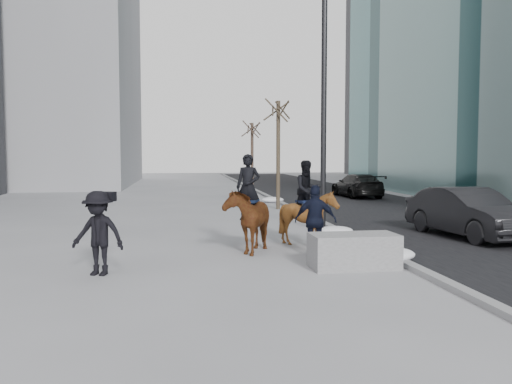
{
  "coord_description": "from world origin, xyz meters",
  "views": [
    {
      "loc": [
        -1.98,
        -13.12,
        2.51
      ],
      "look_at": [
        0.0,
        1.2,
        1.5
      ],
      "focal_mm": 38.0,
      "sensor_mm": 36.0,
      "label": 1
    }
  ],
  "objects": [
    {
      "name": "mounted_left",
      "position": [
        -0.26,
        0.66,
        0.94
      ],
      "size": [
        1.55,
        2.14,
        2.52
      ],
      "color": "#4E1B0F",
      "rests_on": "ground"
    },
    {
      "name": "snow_piles",
      "position": [
        2.7,
        4.05,
        0.16
      ],
      "size": [
        1.42,
        16.49,
        0.36
      ],
      "color": "white",
      "rests_on": "ground"
    },
    {
      "name": "lamppost",
      "position": [
        2.6,
        3.99,
        4.99
      ],
      "size": [
        0.25,
        0.8,
        9.09
      ],
      "color": "black",
      "rests_on": "ground"
    },
    {
      "name": "road",
      "position": [
        7.0,
        10.0,
        0.01
      ],
      "size": [
        8.0,
        90.0,
        0.01
      ],
      "primitive_type": "cube",
      "color": "black",
      "rests_on": "ground"
    },
    {
      "name": "ground",
      "position": [
        0.0,
        0.0,
        0.0
      ],
      "size": [
        120.0,
        120.0,
        0.0
      ],
      "primitive_type": "plane",
      "color": "gray",
      "rests_on": "ground"
    },
    {
      "name": "car_near",
      "position": [
        6.58,
        2.06,
        0.75
      ],
      "size": [
        2.2,
        4.75,
        1.51
      ],
      "primitive_type": "imported",
      "rotation": [
        0.0,
        0.0,
        0.13
      ],
      "color": "black",
      "rests_on": "ground"
    },
    {
      "name": "curb",
      "position": [
        3.0,
        10.0,
        0.06
      ],
      "size": [
        0.25,
        90.0,
        0.12
      ],
      "primitive_type": "cube",
      "color": "gray",
      "rests_on": "ground"
    },
    {
      "name": "car_far",
      "position": [
        8.2,
        17.35,
        0.69
      ],
      "size": [
        2.1,
        4.8,
        1.37
      ],
      "primitive_type": "imported",
      "rotation": [
        0.0,
        0.0,
        3.18
      ],
      "color": "black",
      "rests_on": "ground"
    },
    {
      "name": "feeder",
      "position": [
        1.29,
        -0.19,
        0.88
      ],
      "size": [
        1.11,
        1.02,
        1.75
      ],
      "color": "black",
      "rests_on": "ground"
    },
    {
      "name": "tree_near",
      "position": [
        2.4,
        11.2,
        2.73
      ],
      "size": [
        1.2,
        1.2,
        5.47
      ],
      "primitive_type": null,
      "color": "#392A21",
      "rests_on": "ground"
    },
    {
      "name": "mounted_right",
      "position": [
        1.45,
        1.29,
        0.94
      ],
      "size": [
        1.49,
        1.61,
        2.34
      ],
      "color": "#4B260F",
      "rests_on": "ground"
    },
    {
      "name": "tree_far",
      "position": [
        2.4,
        20.35,
        2.47
      ],
      "size": [
        1.2,
        1.2,
        4.94
      ],
      "primitive_type": null,
      "color": "#372920",
      "rests_on": "ground"
    },
    {
      "name": "camera_crew",
      "position": [
        -3.7,
        -1.66,
        0.89
      ],
      "size": [
        1.29,
        1.0,
        1.75
      ],
      "color": "black",
      "rests_on": "ground"
    },
    {
      "name": "planter",
      "position": [
        1.77,
        -1.72,
        0.38
      ],
      "size": [
        1.92,
        0.99,
        0.76
      ],
      "primitive_type": "cube",
      "rotation": [
        0.0,
        0.0,
        0.02
      ],
      "color": "gray",
      "rests_on": "ground"
    }
  ]
}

